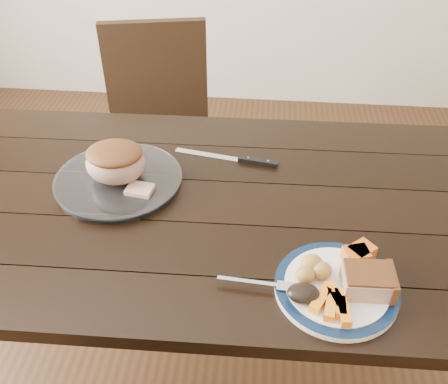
# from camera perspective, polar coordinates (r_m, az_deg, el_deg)

# --- Properties ---
(ground) EXTENTS (4.00, 4.00, 0.00)m
(ground) POSITION_cam_1_polar(r_m,az_deg,el_deg) (1.92, -2.44, -18.42)
(ground) COLOR #472B16
(ground) RESTS_ON ground
(dining_table) EXTENTS (1.62, 0.93, 0.75)m
(dining_table) POSITION_cam_1_polar(r_m,az_deg,el_deg) (1.42, -3.15, -3.82)
(dining_table) COLOR black
(dining_table) RESTS_ON ground
(chair_far) EXTENTS (0.50, 0.50, 0.93)m
(chair_far) POSITION_cam_1_polar(r_m,az_deg,el_deg) (2.12, -7.35, 7.42)
(chair_far) COLOR black
(chair_far) RESTS_ON ground
(dinner_plate) EXTENTS (0.27, 0.27, 0.02)m
(dinner_plate) POSITION_cam_1_polar(r_m,az_deg,el_deg) (1.15, 12.70, -10.69)
(dinner_plate) COLOR white
(dinner_plate) RESTS_ON dining_table
(plate_rim) EXTENTS (0.27, 0.27, 0.02)m
(plate_rim) POSITION_cam_1_polar(r_m,az_deg,el_deg) (1.14, 12.76, -10.41)
(plate_rim) COLOR #0A1B36
(plate_rim) RESTS_ON dinner_plate
(serving_platter) EXTENTS (0.35, 0.35, 0.02)m
(serving_platter) POSITION_cam_1_polar(r_m,az_deg,el_deg) (1.44, -11.93, 1.21)
(serving_platter) COLOR white
(serving_platter) RESTS_ON dining_table
(pork_slice) EXTENTS (0.11, 0.09, 0.05)m
(pork_slice) POSITION_cam_1_polar(r_m,az_deg,el_deg) (1.13, 16.05, -9.77)
(pork_slice) COLOR tan
(pork_slice) RESTS_ON dinner_plate
(roasted_potatoes) EXTENTS (0.08, 0.07, 0.04)m
(roasted_potatoes) POSITION_cam_1_polar(r_m,az_deg,el_deg) (1.13, 10.17, -8.62)
(roasted_potatoes) COLOR gold
(roasted_potatoes) RESTS_ON dinner_plate
(carrot_batons) EXTENTS (0.09, 0.11, 0.02)m
(carrot_batons) POSITION_cam_1_polar(r_m,az_deg,el_deg) (1.09, 12.43, -12.34)
(carrot_batons) COLOR orange
(carrot_batons) RESTS_ON dinner_plate
(pumpkin_wedges) EXTENTS (0.08, 0.08, 0.04)m
(pumpkin_wedges) POSITION_cam_1_polar(r_m,az_deg,el_deg) (1.19, 15.12, -6.94)
(pumpkin_wedges) COLOR orange
(pumpkin_wedges) RESTS_ON dinner_plate
(dark_mushroom) EXTENTS (0.07, 0.05, 0.03)m
(dark_mushroom) POSITION_cam_1_polar(r_m,az_deg,el_deg) (1.09, 9.08, -11.37)
(dark_mushroom) COLOR black
(dark_mushroom) RESTS_ON dinner_plate
(fork) EXTENTS (0.18, 0.03, 0.00)m
(fork) POSITION_cam_1_polar(r_m,az_deg,el_deg) (1.12, 4.51, -10.44)
(fork) COLOR silver
(fork) RESTS_ON dinner_plate
(roast_joint) EXTENTS (0.16, 0.14, 0.11)m
(roast_joint) POSITION_cam_1_polar(r_m,az_deg,el_deg) (1.40, -12.26, 3.22)
(roast_joint) COLOR tan
(roast_joint) RESTS_ON serving_platter
(cut_slice) EXTENTS (0.08, 0.07, 0.02)m
(cut_slice) POSITION_cam_1_polar(r_m,az_deg,el_deg) (1.37, -9.59, 0.21)
(cut_slice) COLOR tan
(cut_slice) RESTS_ON serving_platter
(carving_knife) EXTENTS (0.32, 0.08, 0.01)m
(carving_knife) POSITION_cam_1_polar(r_m,az_deg,el_deg) (1.50, 2.43, 3.70)
(carving_knife) COLOR silver
(carving_knife) RESTS_ON dining_table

